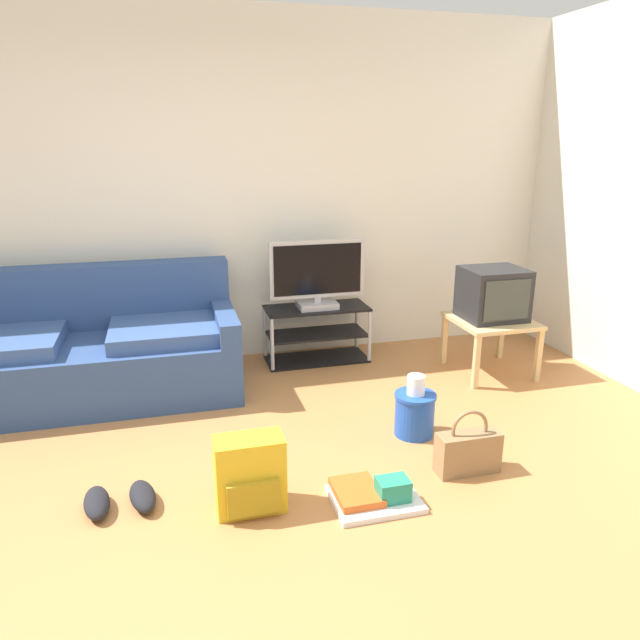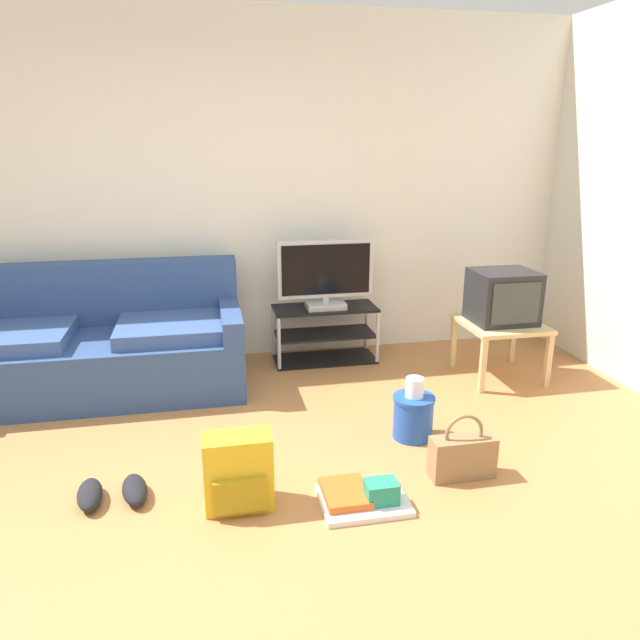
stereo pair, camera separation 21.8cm
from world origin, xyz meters
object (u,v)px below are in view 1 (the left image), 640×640
Objects in this scene: crt_tv at (493,294)px; sneakers_pair at (120,499)px; couch at (90,352)px; floor_tray at (374,495)px; tv_stand at (317,334)px; cleaning_bucket at (415,410)px; side_table at (491,326)px; flat_tv at (317,275)px; backpack at (250,475)px; handbag at (468,451)px.

sneakers_pair is (-2.68, -1.14, -0.58)m from crt_tv.
couch reaches higher than sneakers_pair.
floor_tray reaches higher than sneakers_pair.
floor_tray is at bearing -96.39° from tv_stand.
side_table is at bearing 39.26° from cleaning_bucket.
flat_tv reaches higher than backpack.
cleaning_bucket is at bearing 40.37° from backpack.
couch is at bearing -172.67° from flat_tv.
floor_tray is (-1.45, -1.42, -0.59)m from crt_tv.
tv_stand is at bearing 90.00° from flat_tv.
flat_tv reaches higher than floor_tray.
cleaning_bucket is 1.02× the size of sneakers_pair.
floor_tray is (1.49, -1.76, -0.28)m from couch.
couch is at bearing 99.87° from sneakers_pair.
crt_tv reaches higher than backpack.
side_table reaches higher than sneakers_pair.
handbag is (-0.86, -1.26, -0.25)m from side_table.
handbag is at bearing -78.86° from tv_stand.
couch is 2.44× the size of tv_stand.
tv_stand is 1.90m from handbag.
tv_stand is at bearing 154.09° from side_table.
flat_tv is (1.71, 0.22, 0.40)m from couch.
flat_tv is 2.08× the size of handbag.
side_table is 2.05m from floor_tray.
backpack is 1.05× the size of handbag.
backpack reaches higher than sneakers_pair.
couch reaches higher than tv_stand.
couch is at bearing 142.07° from handbag.
tv_stand is 2.07m from backpack.
tv_stand reaches higher than side_table.
flat_tv is at bearing 83.54° from floor_tray.
crt_tv is at bearing 23.02° from sneakers_pair.
side_table is 2.44m from backpack.
crt_tv reaches higher than sneakers_pair.
couch is 2.65× the size of flat_tv.
handbag is at bearing -124.32° from side_table.
floor_tray is (1.23, -0.28, -0.00)m from sneakers_pair.
cleaning_bucket is (-0.11, 0.47, 0.03)m from handbag.
backpack is at bearing -113.84° from flat_tv.
side_table is at bearing 44.01° from floor_tray.
sneakers_pair is at bearing -80.13° from couch.
side_table is 2.93m from sneakers_pair.
backpack is at bearing -61.88° from couch.
couch is 2.96m from side_table.
couch is 2.64m from handbag.
tv_stand is 1.42m from cleaning_bucket.
couch is 1.77m from flat_tv.
side_table is at bearing 22.73° from sneakers_pair.
side_table reaches higher than floor_tray.
flat_tv reaches higher than handbag.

